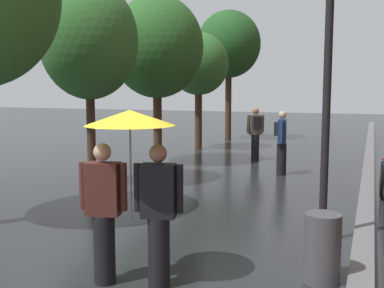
{
  "coord_description": "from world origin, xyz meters",
  "views": [
    {
      "loc": [
        3.25,
        -4.61,
        2.36
      ],
      "look_at": [
        0.25,
        3.22,
        1.35
      ],
      "focal_mm": 44.22,
      "sensor_mm": 36.0,
      "label": 1
    }
  ],
  "objects_px": {
    "street_tree_3": "(199,65)",
    "street_tree_4": "(229,45)",
    "street_tree_2": "(157,47)",
    "couple_under_umbrella": "(130,172)",
    "street_tree_1": "(89,41)",
    "litter_bin": "(322,248)",
    "pedestrian_walking_midground": "(281,141)",
    "street_lamp_post": "(328,75)",
    "pedestrian_walking_far": "(255,133)"
  },
  "relations": [
    {
      "from": "street_tree_3",
      "to": "street_tree_4",
      "type": "height_order",
      "value": "street_tree_4"
    },
    {
      "from": "street_tree_2",
      "to": "couple_under_umbrella",
      "type": "xyz_separation_m",
      "value": [
        3.52,
        -8.25,
        -2.18
      ]
    },
    {
      "from": "street_tree_1",
      "to": "couple_under_umbrella",
      "type": "xyz_separation_m",
      "value": [
        3.62,
        -4.75,
        -2.06
      ]
    },
    {
      "from": "street_tree_3",
      "to": "litter_bin",
      "type": "distance_m",
      "value": 12.81
    },
    {
      "from": "street_tree_3",
      "to": "street_tree_1",
      "type": "bearing_deg",
      "value": -90.39
    },
    {
      "from": "pedestrian_walking_midground",
      "to": "litter_bin",
      "type": "bearing_deg",
      "value": -75.69
    },
    {
      "from": "street_tree_2",
      "to": "pedestrian_walking_midground",
      "type": "relative_size",
      "value": 2.95
    },
    {
      "from": "street_tree_4",
      "to": "street_lamp_post",
      "type": "bearing_deg",
      "value": -67.52
    },
    {
      "from": "street_tree_4",
      "to": "litter_bin",
      "type": "xyz_separation_m",
      "value": [
        5.56,
        -14.63,
        -3.79
      ]
    },
    {
      "from": "street_lamp_post",
      "to": "pedestrian_walking_midground",
      "type": "relative_size",
      "value": 2.51
    },
    {
      "from": "pedestrian_walking_far",
      "to": "street_tree_2",
      "type": "bearing_deg",
      "value": -144.94
    },
    {
      "from": "street_tree_4",
      "to": "litter_bin",
      "type": "height_order",
      "value": "street_tree_4"
    },
    {
      "from": "street_tree_1",
      "to": "street_tree_4",
      "type": "xyz_separation_m",
      "value": [
        0.18,
        10.77,
        0.79
      ]
    },
    {
      "from": "street_tree_2",
      "to": "street_tree_4",
      "type": "bearing_deg",
      "value": 89.33
    },
    {
      "from": "litter_bin",
      "to": "pedestrian_walking_far",
      "type": "bearing_deg",
      "value": 108.14
    },
    {
      "from": "street_tree_3",
      "to": "street_tree_4",
      "type": "relative_size",
      "value": 0.77
    },
    {
      "from": "litter_bin",
      "to": "street_tree_4",
      "type": "bearing_deg",
      "value": 110.79
    },
    {
      "from": "street_lamp_post",
      "to": "pedestrian_walking_far",
      "type": "height_order",
      "value": "street_lamp_post"
    },
    {
      "from": "street_tree_4",
      "to": "couple_under_umbrella",
      "type": "bearing_deg",
      "value": -77.53
    },
    {
      "from": "street_tree_2",
      "to": "street_tree_3",
      "type": "relative_size",
      "value": 1.16
    },
    {
      "from": "street_tree_2",
      "to": "litter_bin",
      "type": "bearing_deg",
      "value": -52.57
    },
    {
      "from": "street_tree_3",
      "to": "street_lamp_post",
      "type": "relative_size",
      "value": 1.02
    },
    {
      "from": "street_tree_1",
      "to": "pedestrian_walking_midground",
      "type": "height_order",
      "value": "street_tree_1"
    },
    {
      "from": "street_tree_2",
      "to": "pedestrian_walking_far",
      "type": "bearing_deg",
      "value": 35.06
    },
    {
      "from": "couple_under_umbrella",
      "to": "street_lamp_post",
      "type": "xyz_separation_m",
      "value": [
        1.98,
        2.44,
        1.17
      ]
    },
    {
      "from": "street_tree_4",
      "to": "pedestrian_walking_midground",
      "type": "height_order",
      "value": "street_tree_4"
    },
    {
      "from": "pedestrian_walking_far",
      "to": "litter_bin",
      "type": "bearing_deg",
      "value": -71.86
    },
    {
      "from": "street_tree_3",
      "to": "pedestrian_walking_far",
      "type": "relative_size",
      "value": 2.59
    },
    {
      "from": "litter_bin",
      "to": "pedestrian_walking_far",
      "type": "height_order",
      "value": "pedestrian_walking_far"
    },
    {
      "from": "street_tree_4",
      "to": "street_lamp_post",
      "type": "relative_size",
      "value": 1.32
    },
    {
      "from": "street_tree_3",
      "to": "street_lamp_post",
      "type": "xyz_separation_m",
      "value": [
        5.54,
        -9.57,
        -0.67
      ]
    },
    {
      "from": "couple_under_umbrella",
      "to": "pedestrian_walking_far",
      "type": "xyz_separation_m",
      "value": [
        -0.89,
        10.09,
        -0.46
      ]
    },
    {
      "from": "street_tree_3",
      "to": "street_tree_2",
      "type": "bearing_deg",
      "value": -89.26
    },
    {
      "from": "street_tree_2",
      "to": "couple_under_umbrella",
      "type": "distance_m",
      "value": 9.23
    },
    {
      "from": "street_tree_3",
      "to": "street_lamp_post",
      "type": "height_order",
      "value": "street_tree_3"
    },
    {
      "from": "street_tree_2",
      "to": "couple_under_umbrella",
      "type": "height_order",
      "value": "street_tree_2"
    },
    {
      "from": "couple_under_umbrella",
      "to": "street_tree_1",
      "type": "bearing_deg",
      "value": 127.3
    },
    {
      "from": "street_tree_3",
      "to": "street_tree_4",
      "type": "distance_m",
      "value": 3.65
    },
    {
      "from": "street_tree_4",
      "to": "pedestrian_walking_midground",
      "type": "distance_m",
      "value": 9.2
    },
    {
      "from": "street_lamp_post",
      "to": "pedestrian_walking_midground",
      "type": "height_order",
      "value": "street_lamp_post"
    },
    {
      "from": "street_lamp_post",
      "to": "litter_bin",
      "type": "relative_size",
      "value": 5.1
    },
    {
      "from": "pedestrian_walking_far",
      "to": "pedestrian_walking_midground",
      "type": "bearing_deg",
      "value": -61.3
    },
    {
      "from": "litter_bin",
      "to": "pedestrian_walking_far",
      "type": "relative_size",
      "value": 0.5
    },
    {
      "from": "street_tree_1",
      "to": "couple_under_umbrella",
      "type": "distance_m",
      "value": 6.31
    },
    {
      "from": "street_tree_1",
      "to": "litter_bin",
      "type": "bearing_deg",
      "value": -33.93
    },
    {
      "from": "couple_under_umbrella",
      "to": "street_tree_2",
      "type": "bearing_deg",
      "value": 113.08
    },
    {
      "from": "street_tree_4",
      "to": "couple_under_umbrella",
      "type": "relative_size",
      "value": 2.73
    },
    {
      "from": "street_tree_1",
      "to": "pedestrian_walking_midground",
      "type": "bearing_deg",
      "value": 37.63
    },
    {
      "from": "pedestrian_walking_far",
      "to": "couple_under_umbrella",
      "type": "bearing_deg",
      "value": -84.95
    },
    {
      "from": "street_tree_1",
      "to": "street_tree_4",
      "type": "height_order",
      "value": "street_tree_4"
    }
  ]
}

